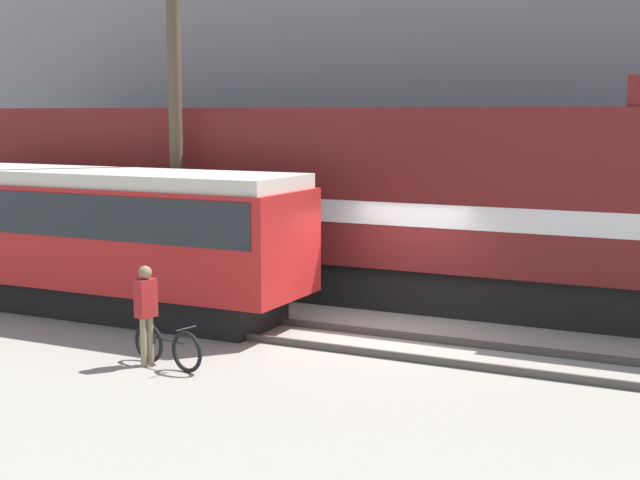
# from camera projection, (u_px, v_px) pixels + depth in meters

# --- Properties ---
(ground_plane) EXTENTS (120.00, 120.00, 0.00)m
(ground_plane) POSITION_uv_depth(u_px,v_px,m) (388.00, 331.00, 18.06)
(ground_plane) COLOR gray
(track_near) EXTENTS (60.00, 1.50, 0.14)m
(track_near) POSITION_uv_depth(u_px,v_px,m) (365.00, 341.00, 17.00)
(track_near) COLOR #47423D
(track_near) RESTS_ON ground
(track_far) EXTENTS (60.00, 1.51, 0.14)m
(track_far) POSITION_uv_depth(u_px,v_px,m) (435.00, 301.00, 20.61)
(track_far) COLOR #47423D
(track_far) RESTS_ON ground
(building_backdrop) EXTENTS (48.04, 6.00, 12.39)m
(building_backdrop) POSITION_uv_depth(u_px,v_px,m) (522.00, 52.00, 26.54)
(building_backdrop) COLOR gray
(building_backdrop) RESTS_ON ground
(freight_locomotive) EXTENTS (21.55, 3.04, 5.11)m
(freight_locomotive) POSITION_uv_depth(u_px,v_px,m) (304.00, 196.00, 21.77)
(freight_locomotive) COLOR black
(freight_locomotive) RESTS_ON ground
(streetcar) EXTENTS (10.59, 2.54, 3.15)m
(streetcar) POSITION_uv_depth(u_px,v_px,m) (82.00, 230.00, 19.74)
(streetcar) COLOR black
(streetcar) RESTS_ON ground
(bicycle) EXTENTS (1.67, 0.54, 0.78)m
(bicycle) POSITION_uv_depth(u_px,v_px,m) (167.00, 347.00, 15.44)
(bicycle) COLOR black
(bicycle) RESTS_ON ground
(person) EXTENTS (0.29, 0.40, 1.77)m
(person) POSITION_uv_depth(u_px,v_px,m) (146.00, 305.00, 15.45)
(person) COLOR #8C7A5B
(person) RESTS_ON ground
(utility_pole_left) EXTENTS (0.31, 0.31, 9.48)m
(utility_pole_left) POSITION_uv_depth(u_px,v_px,m) (175.00, 97.00, 20.64)
(utility_pole_left) COLOR #4C3D2D
(utility_pole_left) RESTS_ON ground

